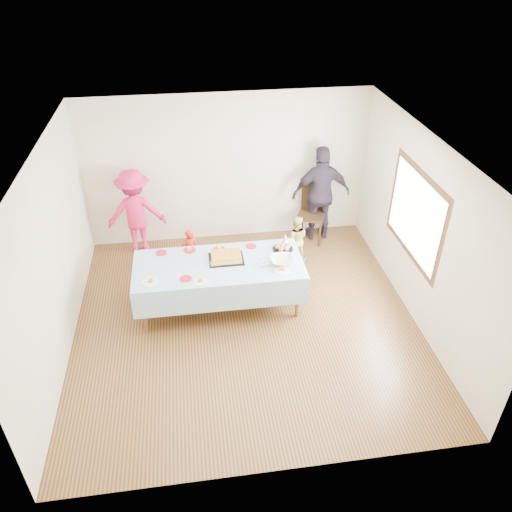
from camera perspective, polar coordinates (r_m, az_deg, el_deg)
The scene contains 22 objects.
ground at distance 7.54m, azimuth -1.16°, elevation -7.36°, with size 5.00×5.00×0.00m, color #442B13.
room_walls at distance 6.52m, azimuth -0.87°, elevation 4.52°, with size 5.04×5.04×2.72m.
party_table at distance 7.40m, azimuth -4.29°, elevation -1.25°, with size 2.50×1.10×0.78m.
birthday_cake at distance 7.43m, azimuth -3.43°, elevation -0.12°, with size 0.52×0.40×0.09m.
rolls_tray at distance 7.66m, azimuth 3.08°, elevation 1.02°, with size 0.32×0.32×0.10m.
punch_bowl at distance 7.35m, azimuth 3.00°, elevation -0.51°, with size 0.35×0.35×0.08m, color silver.
party_hat at distance 7.81m, azimuth 3.35°, elevation 2.06°, with size 0.10×0.10×0.17m, color white.
fork_pile at distance 7.30m, azimuth 1.01°, elevation -0.83°, with size 0.24×0.18×0.07m, color white, non-canonical shape.
plate_red_far_a at distance 7.72m, azimuth -10.76°, elevation 0.36°, with size 0.17×0.17×0.01m, color red.
plate_red_far_b at distance 7.71m, azimuth -7.60°, elevation 0.68°, with size 0.19×0.19×0.01m, color red.
plate_red_far_c at distance 7.67m, azimuth -4.17°, elevation 0.73°, with size 0.19×0.19×0.01m, color red.
plate_red_far_d at distance 7.74m, azimuth -0.58°, elevation 1.13°, with size 0.17×0.17×0.01m, color red.
plate_red_near at distance 7.10m, azimuth -8.03°, elevation -2.58°, with size 0.17×0.17×0.01m, color red.
plate_white_left at distance 7.13m, azimuth -11.95°, elevation -2.93°, with size 0.25×0.25×0.01m, color white.
plate_white_mid at distance 7.02m, azimuth -6.37°, elevation -2.91°, with size 0.21×0.21×0.01m, color white.
plate_white_right at distance 7.21m, azimuth 3.00°, elevation -1.65°, with size 0.23×0.23×0.01m, color white.
dining_chair at distance 9.25m, azimuth 6.51°, elevation 5.47°, with size 0.62×0.62×1.09m.
toddler_left at distance 8.38m, azimuth -7.53°, elevation 0.57°, with size 0.30×0.20×0.82m, color #B42516.
toddler_mid at distance 8.05m, azimuth 0.12°, elevation -0.96°, with size 0.37×0.24×0.75m, color #3D7627.
toddler_right at distance 8.61m, azimuth 4.55°, elevation 1.95°, with size 0.42×0.33×0.87m, color tan.
adult_left at distance 8.94m, azimuth -13.58°, elevation 4.89°, with size 1.01×0.58×1.56m, color #D21A56.
adult_right at distance 9.13m, azimuth 7.44°, elevation 7.05°, with size 1.05×0.44×1.79m, color #2B2432.
Camera 1 is at (-0.67, -5.64, 4.95)m, focal length 35.00 mm.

